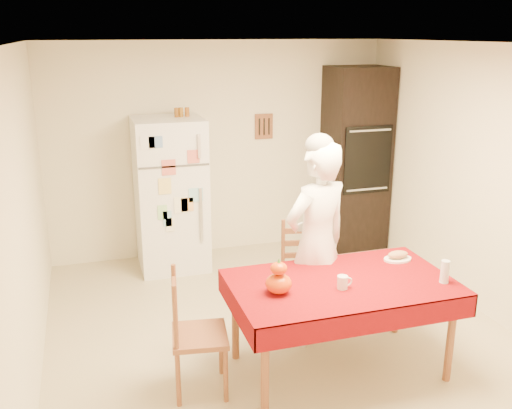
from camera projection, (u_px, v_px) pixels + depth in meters
name	position (u px, v px, depth m)	size (l,w,h in m)	color
floor	(281.00, 336.00, 5.05)	(4.50, 4.50, 0.00)	#BFB08A
room_shell	(284.00, 157.00, 4.58)	(4.02, 4.52, 2.51)	beige
refrigerator	(171.00, 194.00, 6.33)	(0.75, 0.74, 1.70)	white
oven_cabinet	(356.00, 159.00, 6.94)	(0.70, 0.62, 2.20)	black
dining_table	(341.00, 290.00, 4.37)	(1.70, 1.00, 0.76)	brown
chair_far	(304.00, 269.00, 5.22)	(0.49, 0.48, 0.95)	brown
chair_left	(191.00, 329.00, 4.15)	(0.46, 0.47, 0.95)	brown
seated_woman	(316.00, 245.00, 4.76)	(0.64, 0.42, 1.76)	white
coffee_mug	(342.00, 282.00, 4.21)	(0.08, 0.08, 0.10)	silver
pumpkin_lower	(279.00, 284.00, 4.13)	(0.20, 0.20, 0.15)	#CF5004
pumpkin_upper	(279.00, 268.00, 4.10)	(0.12, 0.12, 0.09)	#D15004
wine_glass	(445.00, 272.00, 4.30)	(0.07, 0.07, 0.18)	silver
bread_plate	(398.00, 259.00, 4.75)	(0.24, 0.24, 0.02)	white
bread_loaf	(398.00, 255.00, 4.73)	(0.18, 0.10, 0.06)	#97704A
spice_jar_left	(177.00, 112.00, 6.15)	(0.05, 0.05, 0.10)	brown
spice_jar_mid	(181.00, 112.00, 6.16)	(0.05, 0.05, 0.10)	#905D1A
spice_jar_right	(187.00, 112.00, 6.18)	(0.05, 0.05, 0.10)	#8F501A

